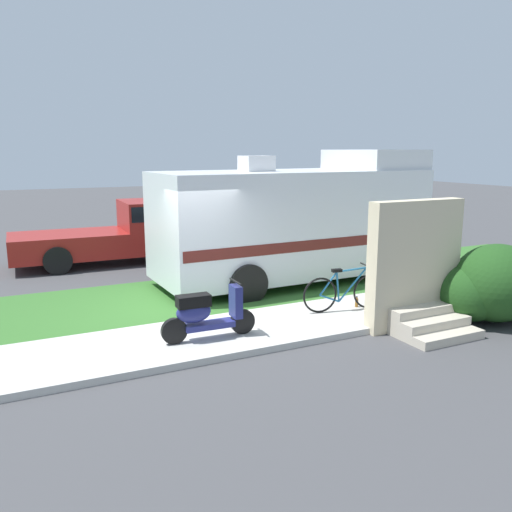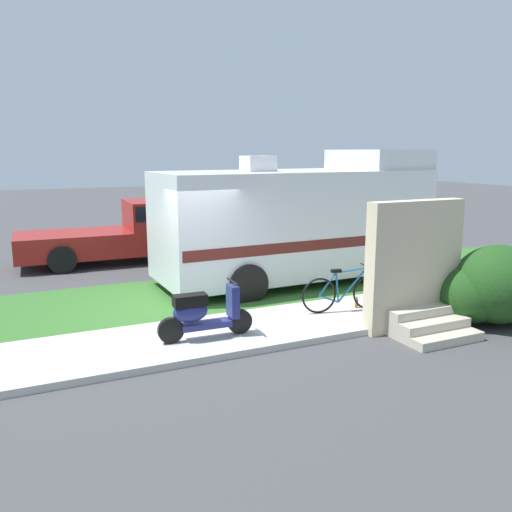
# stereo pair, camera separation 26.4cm
# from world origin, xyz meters

# --- Properties ---
(ground_plane) EXTENTS (80.00, 80.00, 0.00)m
(ground_plane) POSITION_xyz_m (0.00, 0.00, 0.00)
(ground_plane) COLOR #424244
(sidewalk) EXTENTS (24.00, 2.00, 0.12)m
(sidewalk) POSITION_xyz_m (0.00, -1.20, 0.06)
(sidewalk) COLOR beige
(sidewalk) RESTS_ON ground
(grass_strip) EXTENTS (24.00, 3.40, 0.08)m
(grass_strip) POSITION_xyz_m (0.00, 1.50, 0.04)
(grass_strip) COLOR #336628
(grass_strip) RESTS_ON ground
(motorhome_rv) EXTENTS (6.86, 2.77, 3.30)m
(motorhome_rv) POSITION_xyz_m (3.41, 1.76, 1.57)
(motorhome_rv) COLOR silver
(motorhome_rv) RESTS_ON ground
(scooter) EXTENTS (1.67, 0.50, 0.97)m
(scooter) POSITION_xyz_m (-0.23, -1.41, 0.58)
(scooter) COLOR black
(scooter) RESTS_ON ground
(bicycle) EXTENTS (1.78, 0.52, 0.91)m
(bicycle) POSITION_xyz_m (2.86, -1.10, 0.52)
(bicycle) COLOR black
(bicycle) RESTS_ON ground
(pickup_truck_near) EXTENTS (5.80, 2.24, 1.80)m
(pickup_truck_near) POSITION_xyz_m (0.46, 6.21, 0.96)
(pickup_truck_near) COLOR maroon
(pickup_truck_near) RESTS_ON ground
(porch_steps) EXTENTS (2.00, 1.26, 2.40)m
(porch_steps) POSITION_xyz_m (3.63, -2.29, 0.97)
(porch_steps) COLOR #BCB29E
(porch_steps) RESTS_ON ground
(bush_by_porch) EXTENTS (2.11, 1.58, 1.50)m
(bush_by_porch) POSITION_xyz_m (5.20, -2.68, 0.71)
(bush_by_porch) COLOR #1E4719
(bush_by_porch) RESTS_ON ground
(bottle_green) EXTENTS (0.07, 0.07, 0.22)m
(bottle_green) POSITION_xyz_m (3.23, -1.01, 0.21)
(bottle_green) COLOR brown
(bottle_green) RESTS_ON ground
(bottle_spare) EXTENTS (0.07, 0.07, 0.27)m
(bottle_spare) POSITION_xyz_m (4.08, -0.80, 0.24)
(bottle_spare) COLOR brown
(bottle_spare) RESTS_ON ground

